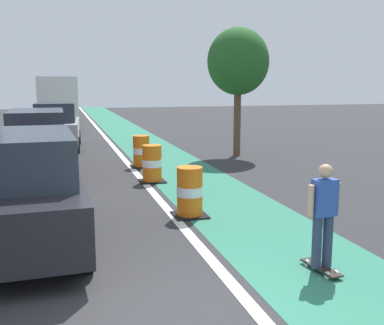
% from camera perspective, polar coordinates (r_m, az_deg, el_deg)
% --- Properties ---
extents(ground_plane, '(100.00, 100.00, 0.00)m').
position_cam_1_polar(ground_plane, '(6.15, -0.81, -18.31)').
color(ground_plane, '#2D2D30').
extents(bike_lane_strip, '(2.50, 80.00, 0.01)m').
position_cam_1_polar(bike_lane_strip, '(17.89, -3.30, 0.40)').
color(bike_lane_strip, '#2D755B').
rests_on(bike_lane_strip, ground).
extents(lane_divider_stripe, '(0.20, 80.00, 0.01)m').
position_cam_1_polar(lane_divider_stripe, '(17.63, -8.06, 0.19)').
color(lane_divider_stripe, silver).
rests_on(lane_divider_stripe, ground).
extents(skateboarder_on_lane, '(0.57, 0.82, 1.69)m').
position_cam_1_polar(skateboarder_on_lane, '(7.42, 15.69, -6.11)').
color(skateboarder_on_lane, black).
rests_on(skateboarder_on_lane, ground).
extents(parked_suv_nearest, '(2.06, 4.67, 2.04)m').
position_cam_1_polar(parked_suv_nearest, '(8.67, -19.54, -3.20)').
color(parked_suv_nearest, black).
rests_on(parked_suv_nearest, ground).
extents(parked_suv_second, '(1.94, 4.61, 2.04)m').
position_cam_1_polar(parked_suv_second, '(15.51, -18.24, 2.35)').
color(parked_suv_second, maroon).
rests_on(parked_suv_second, ground).
extents(parked_suv_third, '(2.12, 4.70, 2.04)m').
position_cam_1_polar(parked_suv_third, '(21.40, -16.09, 4.35)').
color(parked_suv_third, '#9EA0A5').
rests_on(parked_suv_third, ground).
extents(traffic_barrel_front, '(0.73, 0.73, 1.09)m').
position_cam_1_polar(traffic_barrel_front, '(10.21, -0.28, -3.64)').
color(traffic_barrel_front, orange).
rests_on(traffic_barrel_front, ground).
extents(traffic_barrel_mid, '(0.73, 0.73, 1.09)m').
position_cam_1_polar(traffic_barrel_mid, '(13.77, -4.87, -0.19)').
color(traffic_barrel_mid, orange).
rests_on(traffic_barrel_mid, ground).
extents(traffic_barrel_back, '(0.73, 0.73, 1.09)m').
position_cam_1_polar(traffic_barrel_back, '(16.27, -6.18, 1.31)').
color(traffic_barrel_back, orange).
rests_on(traffic_barrel_back, ground).
extents(delivery_truck_down_block, '(2.41, 7.62, 3.23)m').
position_cam_1_polar(delivery_truck_down_block, '(31.88, -15.95, 7.45)').
color(delivery_truck_down_block, silver).
rests_on(delivery_truck_down_block, ground).
extents(street_tree_sidewalk, '(2.40, 2.40, 5.00)m').
position_cam_1_polar(street_tree_sidewalk, '(18.69, 5.62, 12.04)').
color(street_tree_sidewalk, brown).
rests_on(street_tree_sidewalk, ground).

